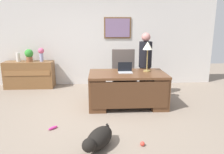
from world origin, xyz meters
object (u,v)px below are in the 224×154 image
person_standing (145,65)px  dog_lying (98,139)px  vase_with_flowers (41,53)px  desk (127,88)px  potted_plant (29,55)px  desk_lamp (148,48)px  dog_toy_bone (53,128)px  laptop (125,70)px  dog_toy_ball (142,144)px  armchair (124,75)px  vase_empty (18,57)px  credenza (30,75)px

person_standing → dog_lying: size_ratio=2.33×
person_standing → dog_lying: person_standing is taller
vase_with_flowers → desk: bearing=-36.0°
desk → potted_plant: (-2.66, 1.68, 0.56)m
desk_lamp → dog_toy_bone: bearing=-146.7°
laptop → dog_toy_ball: laptop is taller
person_standing → dog_lying: bearing=-116.2°
desk → desk_lamp: bearing=20.7°
armchair → vase_empty: bearing=165.4°
desk_lamp → dog_lying: bearing=-120.1°
credenza → potted_plant: size_ratio=3.88×
person_standing → potted_plant: (-3.18, 1.05, 0.14)m
potted_plant → dog_toy_ball: potted_plant is taller
vase_with_flowers → vase_empty: vase_with_flowers is taller
person_standing → dog_toy_ball: size_ratio=22.89×
vase_with_flowers → vase_empty: size_ratio=1.53×
person_standing → potted_plant: bearing=161.6°
desk → vase_with_flowers: (-2.31, 1.68, 0.60)m
credenza → dog_lying: size_ratio=1.99×
desk → dog_lying: (-0.65, -1.76, -0.26)m
vase_with_flowers → armchair: bearing=-18.5°
dog_toy_ball → dog_lying: bearing=-177.6°
laptop → armchair: bearing=86.0°
dog_lying → vase_with_flowers: vase_with_flowers is taller
desk → laptop: bearing=117.0°
vase_empty → person_standing: bearing=-16.8°
laptop → vase_empty: (-2.93, 1.59, 0.09)m
laptop → vase_empty: size_ratio=1.24×
dog_toy_ball → vase_with_flowers: bearing=124.4°
desk → dog_lying: 1.89m
laptop → vase_empty: vase_empty is taller
armchair → dog_toy_bone: size_ratio=6.33×
person_standing → vase_empty: bearing=163.2°
vase_with_flowers → vase_empty: 0.68m
desk_lamp → person_standing: bearing=83.7°
dog_lying → vase_empty: size_ratio=2.73×
armchair → desk_lamp: 1.17m
dog_toy_ball → desk_lamp: bearing=76.9°
dog_toy_ball → desk: bearing=90.8°
desk → desk_lamp: size_ratio=2.51×
armchair → dog_toy_bone: (-1.48, -2.00, -0.49)m
potted_plant → armchair: bearing=-16.2°
laptop → dog_toy_bone: 2.02m
dog_lying → desk_lamp: bearing=59.9°
laptop → desk_lamp: size_ratio=0.47×
laptop → vase_with_flowers: (-2.27, 1.59, 0.19)m
credenza → desk_lamp: size_ratio=2.04×
credenza → armchair: size_ratio=1.18×
vase_with_flowers → dog_toy_bone: (0.84, -2.77, -0.99)m
desk_lamp → dog_toy_bone: 2.65m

